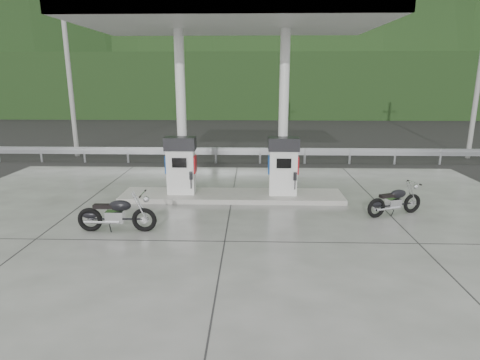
{
  "coord_description": "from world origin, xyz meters",
  "views": [
    {
      "loc": [
        0.62,
        -9.73,
        3.74
      ],
      "look_at": [
        0.3,
        1.0,
        1.0
      ],
      "focal_mm": 30.0,
      "sensor_mm": 36.0,
      "label": 1
    }
  ],
  "objects_px": {
    "motorcycle_left": "(117,215)",
    "motorcycle_right": "(395,201)",
    "gas_pump_right": "(283,166)",
    "gas_pump_left": "(181,166)"
  },
  "relations": [
    {
      "from": "motorcycle_left",
      "to": "motorcycle_right",
      "type": "xyz_separation_m",
      "value": [
        7.32,
        1.45,
        -0.04
      ]
    },
    {
      "from": "gas_pump_right",
      "to": "motorcycle_right",
      "type": "distance_m",
      "value": 3.41
    },
    {
      "from": "gas_pump_right",
      "to": "motorcycle_left",
      "type": "height_order",
      "value": "gas_pump_right"
    },
    {
      "from": "motorcycle_right",
      "to": "gas_pump_left",
      "type": "bearing_deg",
      "value": 145.35
    },
    {
      "from": "motorcycle_left",
      "to": "gas_pump_right",
      "type": "bearing_deg",
      "value": 33.17
    },
    {
      "from": "gas_pump_left",
      "to": "motorcycle_left",
      "type": "height_order",
      "value": "gas_pump_left"
    },
    {
      "from": "gas_pump_right",
      "to": "motorcycle_left",
      "type": "xyz_separation_m",
      "value": [
        -4.32,
        -2.92,
        -0.61
      ]
    },
    {
      "from": "gas_pump_left",
      "to": "motorcycle_left",
      "type": "xyz_separation_m",
      "value": [
        -1.12,
        -2.92,
        -0.61
      ]
    },
    {
      "from": "gas_pump_right",
      "to": "motorcycle_right",
      "type": "relative_size",
      "value": 1.09
    },
    {
      "from": "motorcycle_left",
      "to": "motorcycle_right",
      "type": "distance_m",
      "value": 7.46
    }
  ]
}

